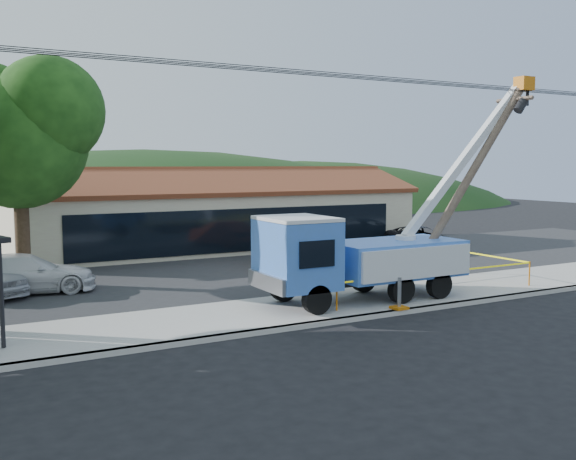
% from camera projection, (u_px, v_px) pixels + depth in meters
% --- Properties ---
extents(ground, '(120.00, 120.00, 0.00)m').
position_uv_depth(ground, '(361.00, 343.00, 17.34)').
color(ground, black).
rests_on(ground, ground).
extents(curb, '(60.00, 0.25, 0.15)m').
position_uv_depth(curb, '(321.00, 323.00, 19.16)').
color(curb, '#ADA9A2').
rests_on(curb, ground).
extents(sidewalk, '(60.00, 4.00, 0.15)m').
position_uv_depth(sidewalk, '(290.00, 310.00, 20.82)').
color(sidewalk, '#ADA9A2').
rests_on(sidewalk, ground).
extents(parking_lot, '(60.00, 12.00, 0.10)m').
position_uv_depth(parking_lot, '(201.00, 274.00, 27.79)').
color(parking_lot, '#28282B').
rests_on(parking_lot, ground).
extents(strip_mall, '(22.50, 8.53, 4.67)m').
position_uv_depth(strip_mall, '(215.00, 216.00, 36.48)').
color(strip_mall, beige).
rests_on(strip_mall, ground).
extents(tree_lot, '(6.30, 5.60, 8.94)m').
position_uv_depth(tree_lot, '(18.00, 128.00, 24.68)').
color(tree_lot, '#332316').
rests_on(tree_lot, ground).
extents(hill_center, '(89.60, 64.00, 32.00)m').
position_uv_depth(hill_center, '(144.00, 208.00, 70.07)').
color(hill_center, '#143714').
rests_on(hill_center, ground).
extents(hill_east, '(72.80, 52.00, 26.00)m').
position_uv_depth(hill_east, '(302.00, 203.00, 79.66)').
color(hill_east, '#143714').
rests_on(hill_east, ground).
extents(utility_truck, '(11.43, 4.00, 8.00)m').
position_uv_depth(utility_truck, '(358.00, 255.00, 21.87)').
color(utility_truck, black).
rests_on(utility_truck, ground).
extents(leaning_pole, '(6.10, 1.73, 7.93)m').
position_uv_depth(leaning_pole, '(471.00, 175.00, 23.79)').
color(leaning_pole, brown).
rests_on(leaning_pole, ground).
extents(caution_tape, '(8.90, 3.27, 0.95)m').
position_uv_depth(caution_tape, '(412.00, 271.00, 23.93)').
color(caution_tape, '#D06B0B').
rests_on(caution_tape, ground).
extents(car_red, '(2.72, 4.72, 1.47)m').
position_uv_depth(car_red, '(292.00, 268.00, 29.79)').
color(car_red, '#972A0F').
rests_on(car_red, ground).
extents(car_white, '(5.21, 2.70, 1.44)m').
position_uv_depth(car_white, '(26.00, 296.00, 23.51)').
color(car_white, white).
rests_on(car_white, ground).
extents(car_dark, '(2.86, 4.96, 1.30)m').
position_uv_depth(car_dark, '(419.00, 252.00, 35.09)').
color(car_dark, black).
rests_on(car_dark, ground).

